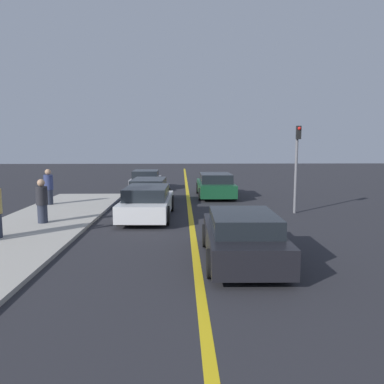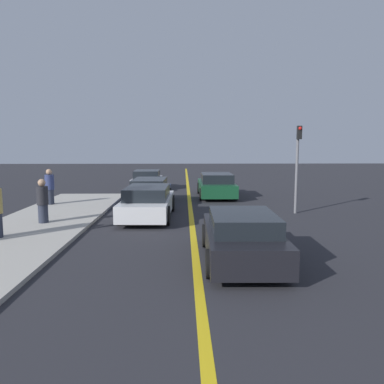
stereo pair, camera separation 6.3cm
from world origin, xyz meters
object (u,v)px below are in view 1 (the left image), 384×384
at_px(car_near_right_lane, 242,237).
at_px(car_parked_left_lot, 215,185).
at_px(car_far_distant, 149,192).
at_px(pedestrian_far_standing, 42,201).
at_px(pedestrian_by_sign, 49,187).
at_px(car_ahead_center, 147,202).
at_px(traffic_light, 297,160).
at_px(car_oncoming_far, 146,180).

relative_size(car_near_right_lane, car_parked_left_lot, 0.91).
xyz_separation_m(car_far_distant, car_parked_left_lot, (3.49, 2.60, 0.03)).
bearing_deg(car_far_distant, pedestrian_far_standing, -123.50).
relative_size(car_parked_left_lot, pedestrian_by_sign, 2.70).
bearing_deg(pedestrian_by_sign, car_parked_left_lot, 21.49).
relative_size(car_ahead_center, traffic_light, 1.28).
relative_size(car_ahead_center, car_far_distant, 1.02).
relative_size(car_parked_left_lot, traffic_light, 1.22).
distance_m(car_near_right_lane, pedestrian_far_standing, 7.83).
distance_m(car_near_right_lane, pedestrian_by_sign, 11.51).
distance_m(car_far_distant, pedestrian_far_standing, 5.93).
height_order(car_near_right_lane, car_ahead_center, car_ahead_center).
height_order(pedestrian_far_standing, pedestrian_by_sign, pedestrian_by_sign).
height_order(car_ahead_center, pedestrian_by_sign, pedestrian_by_sign).
height_order(car_near_right_lane, car_far_distant, car_far_distant).
bearing_deg(car_oncoming_far, car_near_right_lane, -76.28).
relative_size(pedestrian_far_standing, traffic_light, 0.43).
height_order(car_near_right_lane, car_parked_left_lot, car_parked_left_lot).
relative_size(car_near_right_lane, traffic_light, 1.12).
relative_size(car_oncoming_far, pedestrian_by_sign, 2.36).
relative_size(car_far_distant, pedestrian_by_sign, 2.77).
bearing_deg(car_near_right_lane, car_far_distant, 110.01).
bearing_deg(car_oncoming_far, pedestrian_by_sign, -119.53).
height_order(car_ahead_center, traffic_light, traffic_light).
relative_size(car_far_distant, pedestrian_far_standing, 2.92).
relative_size(car_far_distant, car_parked_left_lot, 1.02).
xyz_separation_m(car_ahead_center, car_far_distant, (-0.21, 3.39, -0.02)).
bearing_deg(car_near_right_lane, pedestrian_by_sign, 133.68).
relative_size(car_oncoming_far, pedestrian_far_standing, 2.49).
height_order(car_parked_left_lot, traffic_light, traffic_light).
bearing_deg(pedestrian_far_standing, traffic_light, 12.75).
distance_m(car_far_distant, traffic_light, 7.15).
bearing_deg(pedestrian_far_standing, car_ahead_center, 21.32).
distance_m(car_ahead_center, car_oncoming_far, 9.83).
xyz_separation_m(car_far_distant, car_oncoming_far, (-0.75, 6.39, -0.01)).
height_order(car_far_distant, car_parked_left_lot, car_parked_left_lot).
xyz_separation_m(car_near_right_lane, car_ahead_center, (-2.90, 5.69, 0.02)).
xyz_separation_m(car_near_right_lane, car_far_distant, (-3.11, 9.09, -0.00)).
bearing_deg(car_ahead_center, traffic_light, 9.24).
bearing_deg(traffic_light, car_near_right_lane, -117.19).
distance_m(car_far_distant, car_oncoming_far, 6.43).
distance_m(car_oncoming_far, pedestrian_far_standing, 11.53).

